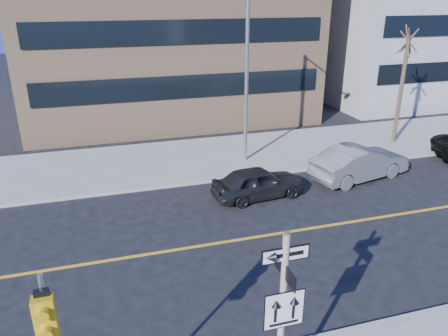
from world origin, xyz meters
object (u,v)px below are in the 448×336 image
object	(u,v)px
parked_car_a	(258,183)
streetlight_a	(249,68)
street_tree_west	(408,44)
parked_car_b	(360,163)
sign_pole	(282,314)

from	to	relation	value
parked_car_a	streetlight_a	size ratio (longest dim) A/B	0.49
streetlight_a	street_tree_west	world-z (taller)	streetlight_a
parked_car_a	streetlight_a	xyz separation A→B (m)	(0.80, 3.72, 4.09)
parked_car_b	street_tree_west	distance (m)	7.62
sign_pole	street_tree_west	distance (m)	19.22
parked_car_a	sign_pole	bearing A→B (deg)	155.55
sign_pole	streetlight_a	bearing A→B (deg)	73.23
sign_pole	streetlight_a	distance (m)	14.05
street_tree_west	streetlight_a	bearing A→B (deg)	-176.55
parked_car_b	street_tree_west	world-z (taller)	street_tree_west
sign_pole	parked_car_b	xyz separation A→B (m)	(8.35, 10.07, -1.65)
streetlight_a	street_tree_west	xyz separation A→B (m)	(9.00, 0.54, 0.77)
street_tree_west	parked_car_a	bearing A→B (deg)	-156.49
sign_pole	parked_car_a	size ratio (longest dim) A/B	1.04
parked_car_b	street_tree_west	xyz separation A→B (m)	(4.65, 3.74, 4.74)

